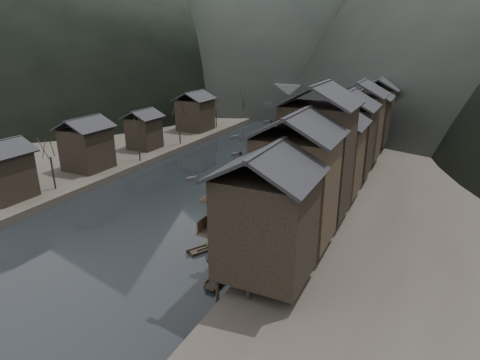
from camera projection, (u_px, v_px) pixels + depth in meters
The scene contains 13 objects.
water at pixel (155, 223), 47.57m from camera, with size 300.00×300.00×0.00m, color black.
right_bank at pixel (473, 164), 66.72m from camera, with size 40.00×200.00×1.80m, color #2D2823.
left_bank at pixel (140, 127), 95.70m from camera, with size 40.00×200.00×1.20m, color #2D2823.
stilt_houses at pixel (342, 132), 53.16m from camera, with size 9.00×67.60×16.67m.
left_houses at pixel (129, 128), 71.17m from camera, with size 8.10×53.20×8.73m.
bare_trees at pixel (155, 122), 71.83m from camera, with size 3.97×75.48×7.94m.
moored_sampans at pixel (306, 181), 60.71m from camera, with size 2.88×62.56×0.47m.
midriver_boats at pixel (300, 137), 87.97m from camera, with size 11.02×33.14×0.44m.
stone_bridge at pixel (320, 100), 106.87m from camera, with size 40.00×6.00×9.00m.
hero_sampan at pixel (212, 246), 41.79m from camera, with size 3.47×5.35×0.44m.
cargo_heap at pixel (212, 240), 41.83m from camera, with size 1.23×1.61×0.74m, color black.
boatman at pixel (211, 246), 39.60m from camera, with size 0.60×0.40×1.66m, color slate.
bamboo_pole at pixel (212, 223), 38.64m from camera, with size 0.06×0.06×4.11m, color #8C7A51.
Camera 1 is at (27.93, -34.38, 20.68)m, focal length 30.00 mm.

